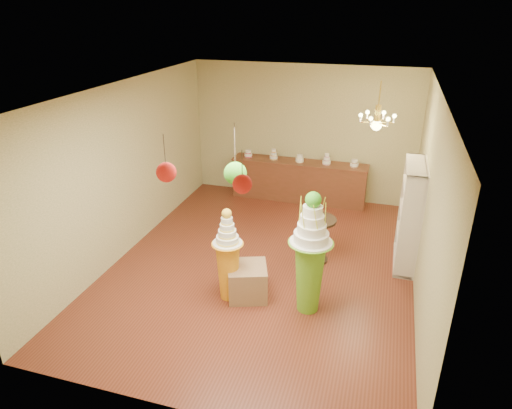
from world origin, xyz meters
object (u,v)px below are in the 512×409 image
(pedestal_green, at_px, (310,262))
(pedestal_orange, at_px, (228,263))
(sideboard, at_px, (299,180))
(round_table, at_px, (317,234))

(pedestal_green, relative_size, pedestal_orange, 1.26)
(sideboard, bearing_deg, pedestal_green, -76.33)
(pedestal_orange, relative_size, round_table, 1.84)
(pedestal_orange, relative_size, sideboard, 0.49)
(pedestal_orange, bearing_deg, pedestal_green, 2.44)
(sideboard, relative_size, round_table, 3.74)
(pedestal_green, height_order, pedestal_orange, pedestal_green)
(sideboard, bearing_deg, round_table, -71.72)
(pedestal_green, height_order, sideboard, pedestal_green)
(round_table, bearing_deg, pedestal_green, -85.14)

